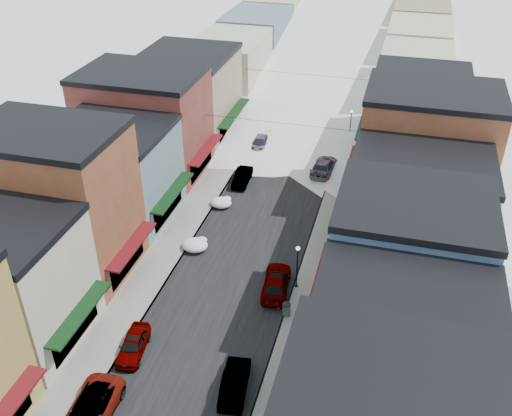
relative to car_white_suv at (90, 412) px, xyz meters
The scene contains 32 objects.
road 53.04m from the car_white_suv, 85.35° to the left, with size 10.00×160.00×0.01m, color black.
sidewalk_left 52.91m from the car_white_suv, 92.49° to the left, with size 3.20×160.00×0.15m, color gray.
sidewalk_right 53.97m from the car_white_suv, 78.35° to the left, with size 3.20×160.00×0.15m, color gray.
curb_left 52.87m from the car_white_suv, 90.81° to the left, with size 0.10×160.00×0.15m, color slate.
curb_right 53.68m from the car_white_suv, 79.97° to the left, with size 0.10×160.00×0.15m, color slate.
bldg_l_cream 11.12m from the car_white_suv, 148.93° to the left, with size 11.30×8.20×9.50m.
bldg_l_brick_near 17.22m from the car_white_suv, 125.12° to the left, with size 12.30×8.20×12.50m.
bldg_l_grayblue 23.89m from the car_white_suv, 112.13° to the left, with size 11.30×9.20×9.00m.
bldg_l_brick_far 32.75m from the car_white_suv, 107.78° to the left, with size 13.30×9.20×11.00m.
bldg_l_tan 42.03m from the car_white_suv, 102.28° to the left, with size 11.30×11.20×10.00m.
bldg_r_green 18.58m from the car_white_suv, 15.52° to the left, with size 11.30×9.20×9.50m.
bldg_r_blue 22.76m from the car_white_suv, 38.39° to the left, with size 11.30×9.20×10.50m.
bldg_r_cream 29.33m from the car_white_suv, 51.79° to the left, with size 12.30×9.20×9.00m.
bldg_r_brick_far 37.17m from the car_white_suv, 59.86° to the left, with size 13.30×9.20×11.50m.
bldg_r_tan 45.54m from the car_white_suv, 67.32° to the left, with size 11.30×11.20×9.50m.
distant_blocks 76.05m from the car_white_suv, 86.76° to the left, with size 34.00×55.00×8.00m.
overhead_cables 40.95m from the car_white_suv, 83.92° to the left, with size 16.40×15.04×0.04m.
car_white_suv is the anchor object (origin of this frame).
car_silver_sedan 5.84m from the car_white_suv, 89.28° to the left, with size 1.63×4.06×1.38m, color #969A9E.
car_dark_hatch 30.54m from the car_white_suv, 88.73° to the left, with size 1.45×4.17×1.37m, color black.
car_silver_wagon 38.88m from the car_white_suv, 89.36° to the left, with size 1.92×4.72×1.37m, color #A9ABB2.
car_green_sedan 9.01m from the car_white_suv, 30.00° to the left, with size 1.55×4.44×1.46m, color black.
car_gray_suv 16.85m from the car_white_suv, 61.45° to the left, with size 2.01×5.01×1.71m, color #97999F.
car_black_sedan 36.02m from the car_white_suv, 76.30° to the left, with size 2.18×5.37×1.56m, color black.
car_lane_silver 55.19m from the car_white_suv, 87.12° to the left, with size 1.81×4.49×1.53m, color gray.
car_lane_white 61.52m from the car_white_suv, 84.63° to the left, with size 2.35×5.09×1.41m, color silver.
trash_can 15.37m from the car_white_suv, 51.82° to the left, with size 0.62×0.62×1.06m.
streetlamp_near 18.30m from the car_white_suv, 58.35° to the left, with size 0.32×0.32×3.89m.
streetlamp_far 44.37m from the car_white_suv, 76.68° to the left, with size 0.33×0.33×3.99m.
snow_pile_near 1.55m from the car_white_suv, 90.16° to the left, with size 2.23×2.57×0.94m.
snow_pile_mid 18.30m from the car_white_suv, 89.94° to the left, with size 2.29×2.61×0.97m.
snow_pile_far 25.63m from the car_white_suv, 89.96° to the left, with size 2.09×2.49×0.88m.
Camera 1 is at (11.30, -11.97, 29.64)m, focal length 40.00 mm.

